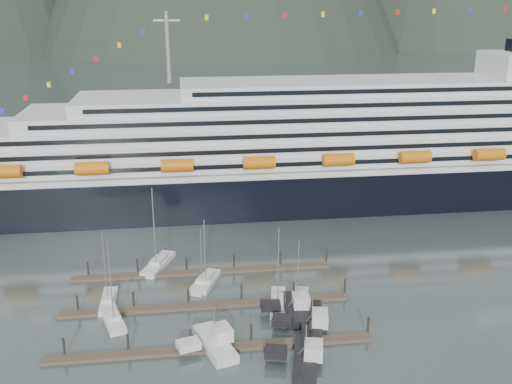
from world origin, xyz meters
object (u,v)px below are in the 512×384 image
trawler_b (214,343)px  trawler_c (311,325)px  sailboat_b (109,301)px  trawler_d (305,357)px  sailboat_f (207,282)px  sailboat_h (298,299)px  sailboat_a (113,320)px  sailboat_d (278,303)px  trawler_e (294,308)px  sailboat_c (204,283)px  sailboat_e (158,264)px  cruise_ship (334,154)px

trawler_b → trawler_c: trawler_b is taller
sailboat_b → trawler_d: size_ratio=1.16×
sailboat_f → sailboat_h: sailboat_f is taller
sailboat_a → sailboat_h: bearing=-101.6°
sailboat_f → sailboat_d: bearing=-108.9°
sailboat_a → sailboat_f: (15.62, 11.47, -0.02)m
trawler_d → trawler_c: bearing=-4.3°
sailboat_d → trawler_e: size_ratio=1.39×
sailboat_c → trawler_b: size_ratio=1.02×
sailboat_f → trawler_b: 20.97m
sailboat_e → trawler_b: (8.73, -29.47, 0.43)m
trawler_d → trawler_e: (1.20, 13.95, 0.02)m
sailboat_d → sailboat_f: sailboat_d is taller
sailboat_c → sailboat_e: (-8.27, 8.85, 0.05)m
sailboat_c → trawler_c: size_ratio=0.90×
cruise_ship → sailboat_d: size_ratio=14.32×
sailboat_d → trawler_b: bearing=145.6°
sailboat_b → sailboat_d: size_ratio=0.91×
sailboat_e → sailboat_f: sailboat_e is taller
cruise_ship → trawler_c: bearing=-107.5°
sailboat_h → trawler_d: size_ratio=1.02×
sailboat_a → sailboat_b: sailboat_a is taller
trawler_d → trawler_e: trawler_e is taller
sailboat_a → trawler_d: 31.65m
cruise_ship → sailboat_e: size_ratio=12.57×
sailboat_h → sailboat_c: bearing=82.8°
trawler_e → sailboat_f: bearing=50.4°
sailboat_e → trawler_b: size_ratio=1.50×
sailboat_e → trawler_d: (21.12, -34.96, 0.40)m
sailboat_d → trawler_c: size_ratio=1.17×
trawler_c → trawler_d: size_ratio=1.09×
sailboat_h → trawler_e: 4.12m
sailboat_b → sailboat_e: 15.81m
cruise_ship → sailboat_d: (-23.10, -52.87, -11.62)m
sailboat_a → trawler_c: (30.73, -6.30, 0.39)m
sailboat_d → trawler_d: bearing=-166.5°
trawler_e → cruise_ship: bearing=-17.3°
sailboat_a → trawler_b: bearing=-138.2°
sailboat_d → trawler_e: (2.10, -3.09, 0.46)m
sailboat_d → sailboat_h: bearing=-68.5°
sailboat_c → sailboat_f: sailboat_f is taller
sailboat_b → trawler_c: bearing=-111.2°
cruise_ship → trawler_b: size_ratio=18.91×
sailboat_c → sailboat_h: bearing=-94.0°
sailboat_e → sailboat_f: size_ratio=1.28×
sailboat_b → trawler_e: bearing=-103.4°
sailboat_b → sailboat_f: sailboat_b is taller
sailboat_f → trawler_b: size_ratio=1.18×
sailboat_b → sailboat_f: size_ratio=1.03×
sailboat_h → sailboat_d: bearing=122.1°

